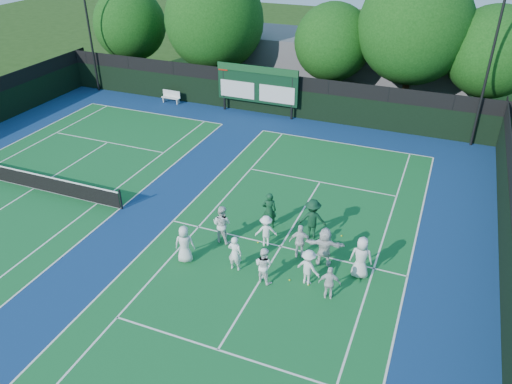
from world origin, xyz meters
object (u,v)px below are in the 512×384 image
at_px(scoreboard, 257,85).
at_px(coach_left, 269,211).
at_px(tennis_net, 32,180).
at_px(bench, 171,96).

bearing_deg(scoreboard, coach_left, -65.89).
height_order(tennis_net, coach_left, coach_left).
height_order(scoreboard, tennis_net, scoreboard).
distance_m(bench, coach_left, 18.44).
relative_size(bench, coach_left, 0.81).
bearing_deg(coach_left, bench, -69.55).
bearing_deg(bench, scoreboard, 1.79).
height_order(bench, coach_left, coach_left).
height_order(scoreboard, coach_left, scoreboard).
bearing_deg(tennis_net, bench, 89.92).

